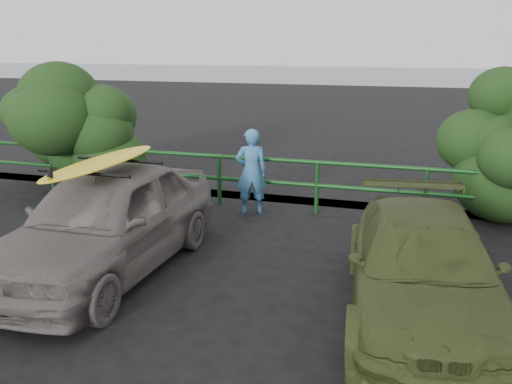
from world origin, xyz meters
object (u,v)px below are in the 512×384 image
at_px(sedan, 106,221).
at_px(guardrail, 267,183).
at_px(surfboard, 102,162).
at_px(man, 251,172).
at_px(olive_vehicle, 422,268).

bearing_deg(sedan, guardrail, 71.28).
bearing_deg(surfboard, man, 72.21).
distance_m(guardrail, man, 0.53).
bearing_deg(man, guardrail, -136.53).
height_order(man, surfboard, man).
bearing_deg(man, sedan, 51.88).
relative_size(guardrail, sedan, 3.14).
height_order(sedan, surfboard, surfboard).
xyz_separation_m(olive_vehicle, man, (-3.27, 3.46, 0.20)).
bearing_deg(guardrail, man, -115.62).
height_order(guardrail, man, man).
bearing_deg(olive_vehicle, sedan, 171.52).
distance_m(olive_vehicle, man, 4.76).
xyz_separation_m(sedan, olive_vehicle, (4.31, -0.08, -0.14)).
bearing_deg(man, olive_vehicle, 112.47).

